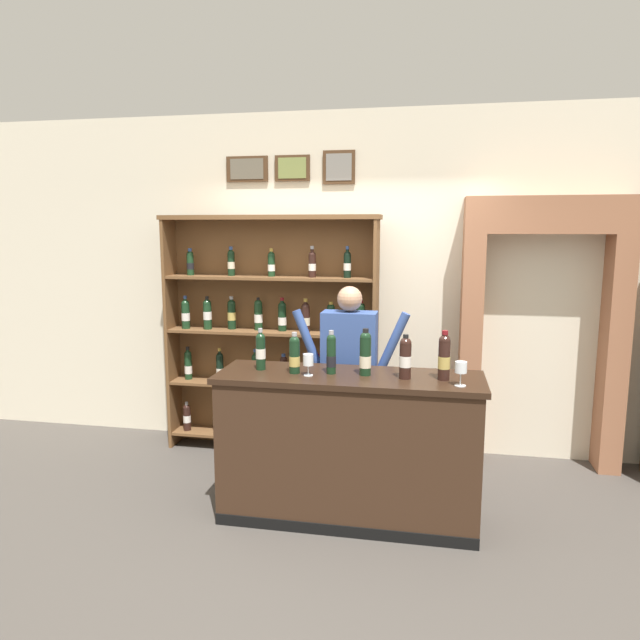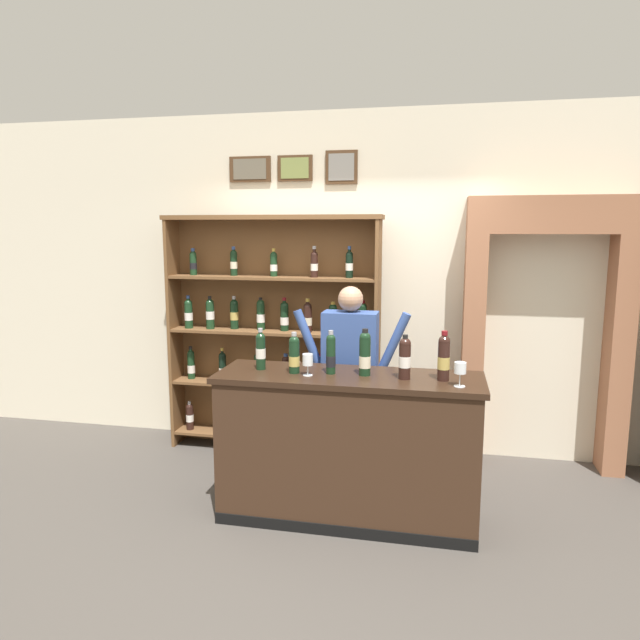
{
  "view_description": "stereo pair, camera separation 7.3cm",
  "coord_description": "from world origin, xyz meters",
  "px_view_note": "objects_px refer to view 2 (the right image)",
  "views": [
    {
      "loc": [
        0.72,
        -3.84,
        2.05
      ],
      "look_at": [
        -0.04,
        0.14,
        1.4
      ],
      "focal_mm": 32.4,
      "sensor_mm": 36.0,
      "label": 1
    },
    {
      "loc": [
        0.8,
        -3.83,
        2.05
      ],
      "look_at": [
        -0.04,
        0.14,
        1.4
      ],
      "focal_mm": 32.4,
      "sensor_mm": 36.0,
      "label": 2
    }
  ],
  "objects_px": {
    "tasting_bottle_vin_santo": "(365,354)",
    "wine_glass_right": "(460,369)",
    "tasting_counter": "(348,447)",
    "tasting_bottle_bianco": "(444,357)",
    "tasting_bottle_rosso": "(294,354)",
    "tasting_bottle_prosecco": "(261,350)",
    "wine_glass_center": "(308,361)",
    "shopkeeper": "(350,364)",
    "tasting_bottle_chianti": "(405,357)",
    "wine_shelf": "(273,331)",
    "tasting_bottle_super_tuscan": "(331,354)"
  },
  "relations": [
    {
      "from": "tasting_bottle_prosecco",
      "to": "wine_glass_center",
      "type": "xyz_separation_m",
      "value": [
        0.37,
        -0.11,
        -0.04
      ]
    },
    {
      "from": "tasting_bottle_prosecco",
      "to": "wine_glass_center",
      "type": "relative_size",
      "value": 1.97
    },
    {
      "from": "tasting_bottle_vin_santo",
      "to": "wine_glass_center",
      "type": "xyz_separation_m",
      "value": [
        -0.38,
        -0.09,
        -0.05
      ]
    },
    {
      "from": "wine_shelf",
      "to": "shopkeeper",
      "type": "distance_m",
      "value": 1.03
    },
    {
      "from": "tasting_bottle_chianti",
      "to": "tasting_bottle_vin_santo",
      "type": "bearing_deg",
      "value": 171.65
    },
    {
      "from": "tasting_bottle_prosecco",
      "to": "tasting_bottle_rosso",
      "type": "bearing_deg",
      "value": -11.66
    },
    {
      "from": "wine_shelf",
      "to": "tasting_counter",
      "type": "height_order",
      "value": "wine_shelf"
    },
    {
      "from": "tasting_counter",
      "to": "tasting_bottle_bianco",
      "type": "relative_size",
      "value": 5.51
    },
    {
      "from": "tasting_bottle_rosso",
      "to": "tasting_bottle_super_tuscan",
      "type": "distance_m",
      "value": 0.26
    },
    {
      "from": "shopkeeper",
      "to": "tasting_bottle_prosecco",
      "type": "height_order",
      "value": "shopkeeper"
    },
    {
      "from": "wine_shelf",
      "to": "tasting_bottle_vin_santo",
      "type": "bearing_deg",
      "value": -49.11
    },
    {
      "from": "tasting_bottle_rosso",
      "to": "wine_glass_center",
      "type": "distance_m",
      "value": 0.13
    },
    {
      "from": "tasting_counter",
      "to": "tasting_bottle_bianco",
      "type": "bearing_deg",
      "value": -1.22
    },
    {
      "from": "tasting_counter",
      "to": "tasting_bottle_rosso",
      "type": "relative_size",
      "value": 6.35
    },
    {
      "from": "tasting_bottle_chianti",
      "to": "wine_glass_center",
      "type": "distance_m",
      "value": 0.66
    },
    {
      "from": "wine_glass_right",
      "to": "tasting_bottle_super_tuscan",
      "type": "bearing_deg",
      "value": 169.54
    },
    {
      "from": "shopkeeper",
      "to": "tasting_bottle_rosso",
      "type": "height_order",
      "value": "shopkeeper"
    },
    {
      "from": "tasting_bottle_chianti",
      "to": "wine_shelf",
      "type": "bearing_deg",
      "value": 136.87
    },
    {
      "from": "tasting_counter",
      "to": "tasting_bottle_chianti",
      "type": "relative_size",
      "value": 6.11
    },
    {
      "from": "tasting_bottle_prosecco",
      "to": "tasting_bottle_super_tuscan",
      "type": "xyz_separation_m",
      "value": [
        0.51,
        -0.02,
        -0.0
      ]
    },
    {
      "from": "shopkeeper",
      "to": "tasting_bottle_chianti",
      "type": "distance_m",
      "value": 0.75
    },
    {
      "from": "tasting_bottle_bianco",
      "to": "tasting_bottle_rosso",
      "type": "bearing_deg",
      "value": -179.37
    },
    {
      "from": "tasting_counter",
      "to": "shopkeeper",
      "type": "height_order",
      "value": "shopkeeper"
    },
    {
      "from": "tasting_bottle_bianco",
      "to": "tasting_bottle_prosecco",
      "type": "bearing_deg",
      "value": 178.09
    },
    {
      "from": "tasting_bottle_vin_santo",
      "to": "wine_glass_right",
      "type": "height_order",
      "value": "tasting_bottle_vin_santo"
    },
    {
      "from": "tasting_bottle_prosecco",
      "to": "tasting_bottle_bianco",
      "type": "xyz_separation_m",
      "value": [
        1.28,
        -0.04,
        0.02
      ]
    },
    {
      "from": "tasting_bottle_vin_santo",
      "to": "shopkeeper",
      "type": "bearing_deg",
      "value": 109.33
    },
    {
      "from": "wine_glass_right",
      "to": "tasting_bottle_rosso",
      "type": "bearing_deg",
      "value": 173.64
    },
    {
      "from": "wine_shelf",
      "to": "tasting_bottle_super_tuscan",
      "type": "height_order",
      "value": "wine_shelf"
    },
    {
      "from": "tasting_bottle_super_tuscan",
      "to": "wine_glass_right",
      "type": "distance_m",
      "value": 0.88
    },
    {
      "from": "wine_shelf",
      "to": "wine_glass_right",
      "type": "relative_size",
      "value": 13.53
    },
    {
      "from": "wine_glass_right",
      "to": "wine_glass_center",
      "type": "bearing_deg",
      "value": 175.91
    },
    {
      "from": "shopkeeper",
      "to": "tasting_bottle_chianti",
      "type": "relative_size",
      "value": 5.33
    },
    {
      "from": "tasting_counter",
      "to": "shopkeeper",
      "type": "relative_size",
      "value": 1.15
    },
    {
      "from": "tasting_bottle_bianco",
      "to": "wine_glass_right",
      "type": "xyz_separation_m",
      "value": [
        0.1,
        -0.14,
        -0.05
      ]
    },
    {
      "from": "tasting_bottle_vin_santo",
      "to": "tasting_bottle_chianti",
      "type": "bearing_deg",
      "value": -8.35
    },
    {
      "from": "tasting_bottle_prosecco",
      "to": "tasting_bottle_super_tuscan",
      "type": "height_order",
      "value": "tasting_bottle_super_tuscan"
    },
    {
      "from": "tasting_bottle_prosecco",
      "to": "tasting_bottle_bianco",
      "type": "bearing_deg",
      "value": -1.91
    },
    {
      "from": "tasting_counter",
      "to": "tasting_bottle_prosecco",
      "type": "xyz_separation_m",
      "value": [
        -0.64,
        0.03,
        0.67
      ]
    },
    {
      "from": "tasting_bottle_super_tuscan",
      "to": "tasting_bottle_rosso",
      "type": "bearing_deg",
      "value": -172.06
    },
    {
      "from": "tasting_counter",
      "to": "wine_glass_center",
      "type": "relative_size",
      "value": 12.15
    },
    {
      "from": "tasting_counter",
      "to": "tasting_bottle_vin_santo",
      "type": "relative_size",
      "value": 5.67
    },
    {
      "from": "shopkeeper",
      "to": "tasting_bottle_bianco",
      "type": "height_order",
      "value": "shopkeeper"
    },
    {
      "from": "shopkeeper",
      "to": "tasting_bottle_super_tuscan",
      "type": "height_order",
      "value": "shopkeeper"
    },
    {
      "from": "wine_glass_right",
      "to": "tasting_bottle_vin_santo",
      "type": "bearing_deg",
      "value": 165.62
    },
    {
      "from": "tasting_bottle_super_tuscan",
      "to": "wine_glass_center",
      "type": "relative_size",
      "value": 2.01
    },
    {
      "from": "wine_shelf",
      "to": "tasting_counter",
      "type": "bearing_deg",
      "value": -52.68
    },
    {
      "from": "wine_shelf",
      "to": "tasting_bottle_rosso",
      "type": "relative_size",
      "value": 7.46
    },
    {
      "from": "wine_shelf",
      "to": "shopkeeper",
      "type": "bearing_deg",
      "value": -37.52
    },
    {
      "from": "tasting_bottle_super_tuscan",
      "to": "tasting_bottle_vin_santo",
      "type": "distance_m",
      "value": 0.24
    }
  ]
}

